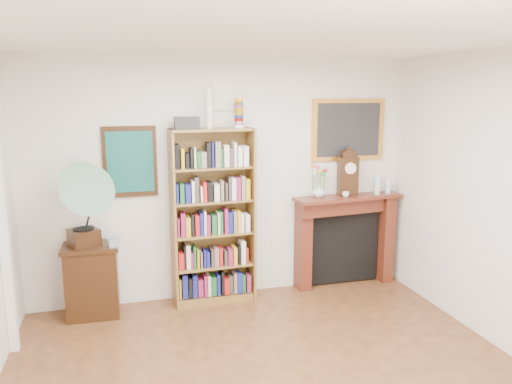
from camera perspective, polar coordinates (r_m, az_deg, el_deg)
room at (r=3.47m, az=4.67°, el=-5.42°), size 4.51×5.01×2.81m
teal_poster at (r=5.65m, az=-14.19°, el=3.37°), size 0.58×0.04×0.78m
small_picture at (r=5.71m, az=-3.77°, el=10.82°), size 0.26×0.04×0.30m
gilt_painting at (r=6.23m, az=10.50°, el=7.00°), size 0.95×0.04×0.75m
bookshelf at (r=5.66m, az=-4.97°, el=-1.72°), size 0.94×0.38×2.31m
side_cabinet at (r=5.76m, az=-18.19°, el=-9.59°), size 0.59×0.44×0.80m
fireplace at (r=6.36m, az=10.11°, el=-4.52°), size 1.40×0.46×1.16m
gramophone at (r=5.38m, az=-19.45°, el=-0.90°), size 0.80×0.87×0.92m
cd_stack at (r=5.50m, az=-15.97°, el=-5.59°), size 0.15×0.15×0.08m
mantel_clock at (r=6.18m, az=10.46°, el=2.05°), size 0.25×0.16×0.55m
flower_vase at (r=6.04m, az=7.16°, el=0.09°), size 0.14×0.14×0.15m
teacup at (r=6.10m, az=10.21°, el=-0.27°), size 0.09×0.09×0.07m
bottle_left at (r=6.34m, az=13.69°, el=0.82°), size 0.07×0.07×0.24m
bottle_right at (r=6.43m, az=14.87°, el=0.72°), size 0.06×0.06×0.20m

